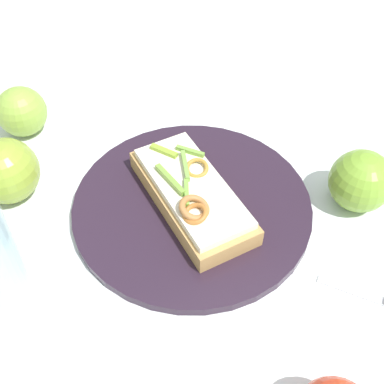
# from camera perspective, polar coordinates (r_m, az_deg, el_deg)

# --- Properties ---
(ground_plane) EXTENTS (2.00, 2.00, 0.00)m
(ground_plane) POSITION_cam_1_polar(r_m,az_deg,el_deg) (0.62, -0.00, -1.98)
(ground_plane) COLOR silver
(ground_plane) RESTS_ON ground
(plate) EXTENTS (0.30, 0.30, 0.01)m
(plate) POSITION_cam_1_polar(r_m,az_deg,el_deg) (0.62, -0.00, -1.62)
(plate) COLOR #2A1C2B
(plate) RESTS_ON ground_plane
(sandwich) EXTENTS (0.12, 0.20, 0.05)m
(sandwich) POSITION_cam_1_polar(r_m,az_deg,el_deg) (0.60, -0.01, -0.22)
(sandwich) COLOR tan
(sandwich) RESTS_ON plate
(apple_0) EXTENTS (0.09, 0.09, 0.08)m
(apple_0) POSITION_cam_1_polar(r_m,az_deg,el_deg) (0.65, -20.66, 2.28)
(apple_0) COLOR #8EAA35
(apple_0) RESTS_ON ground_plane
(apple_1) EXTENTS (0.11, 0.11, 0.08)m
(apple_1) POSITION_cam_1_polar(r_m,az_deg,el_deg) (0.63, 18.86, 1.22)
(apple_1) COLOR #7AAA32
(apple_1) RESTS_ON ground_plane
(apple_4) EXTENTS (0.10, 0.10, 0.07)m
(apple_4) POSITION_cam_1_polar(r_m,az_deg,el_deg) (0.74, -19.04, 8.75)
(apple_4) COLOR #8DB241
(apple_4) RESTS_ON ground_plane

